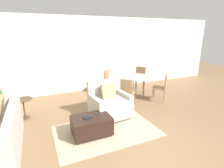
# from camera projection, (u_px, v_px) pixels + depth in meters

# --- Properties ---
(ground_plane) EXTENTS (20.00, 20.00, 0.00)m
(ground_plane) POSITION_uv_depth(u_px,v_px,m) (147.00, 148.00, 3.43)
(ground_plane) COLOR brown
(wall_back) EXTENTS (12.00, 0.06, 2.75)m
(wall_back) POSITION_uv_depth(u_px,v_px,m) (87.00, 55.00, 6.54)
(wall_back) COLOR beige
(wall_back) RESTS_ON ground_plane
(area_rug) EXTENTS (2.29, 1.44, 0.01)m
(area_rug) POSITION_uv_depth(u_px,v_px,m) (107.00, 131.00, 4.02)
(area_rug) COLOR tan
(area_rug) RESTS_ON ground_plane
(armchair) EXTENTS (1.03, 0.89, 0.95)m
(armchair) POSITION_uv_depth(u_px,v_px,m) (109.00, 104.00, 4.61)
(armchair) COLOR #B2ADA3
(armchair) RESTS_ON ground_plane
(ottoman) EXTENTS (0.83, 0.57, 0.42)m
(ottoman) POSITION_uv_depth(u_px,v_px,m) (91.00, 125.00, 3.82)
(ottoman) COLOR black
(ottoman) RESTS_ON ground_plane
(book_stack) EXTENTS (0.19, 0.13, 0.03)m
(book_stack) POSITION_uv_depth(u_px,v_px,m) (87.00, 117.00, 3.73)
(book_stack) COLOR black
(book_stack) RESTS_ON ottoman
(tv_remote_primary) EXTENTS (0.11, 0.15, 0.01)m
(tv_remote_primary) POSITION_uv_depth(u_px,v_px,m) (97.00, 113.00, 3.94)
(tv_remote_primary) COLOR #333338
(tv_remote_primary) RESTS_ON ottoman
(potted_plant) EXTENTS (0.34, 0.34, 1.21)m
(potted_plant) POSITION_uv_depth(u_px,v_px,m) (3.00, 110.00, 4.38)
(potted_plant) COLOR brown
(potted_plant) RESTS_ON ground_plane
(side_table) EXTENTS (0.45, 0.45, 0.54)m
(side_table) POSITION_uv_depth(u_px,v_px,m) (24.00, 105.00, 4.51)
(side_table) COLOR #4C3828
(side_table) RESTS_ON ground_plane
(dining_table) EXTENTS (1.21, 1.21, 0.74)m
(dining_table) POSITION_uv_depth(u_px,v_px,m) (134.00, 79.00, 5.91)
(dining_table) COLOR #8C9E99
(dining_table) RESTS_ON ground_plane
(dining_chair_near_left) EXTENTS (0.59, 0.59, 0.90)m
(dining_chair_near_left) POSITION_uv_depth(u_px,v_px,m) (127.00, 91.00, 5.13)
(dining_chair_near_left) COLOR #93704C
(dining_chair_near_left) RESTS_ON ground_plane
(dining_chair_near_right) EXTENTS (0.59, 0.59, 0.90)m
(dining_chair_near_right) POSITION_uv_depth(u_px,v_px,m) (162.00, 86.00, 5.64)
(dining_chair_near_right) COLOR #93704C
(dining_chair_near_right) RESTS_ON ground_plane
(dining_chair_far_left) EXTENTS (0.59, 0.59, 0.90)m
(dining_chair_far_left) POSITION_uv_depth(u_px,v_px,m) (109.00, 81.00, 6.27)
(dining_chair_far_left) COLOR #93704C
(dining_chair_far_left) RESTS_ON ground_plane
(dining_chair_far_right) EXTENTS (0.59, 0.59, 0.90)m
(dining_chair_far_right) POSITION_uv_depth(u_px,v_px,m) (140.00, 77.00, 6.79)
(dining_chair_far_right) COLOR #93704C
(dining_chair_far_right) RESTS_ON ground_plane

